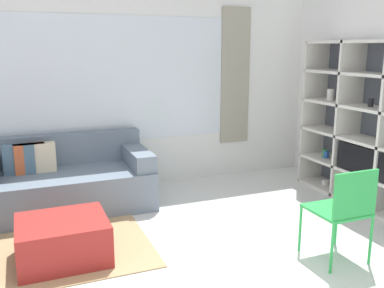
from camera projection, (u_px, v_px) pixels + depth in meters
The scene contains 7 objects.
wall_back at pixel (114, 87), 5.51m from camera, with size 6.86×0.11×2.70m.
wall_right at pixel (377, 90), 5.15m from camera, with size 0.07×4.26×2.70m, color white.
area_rug at pixel (16, 251), 3.97m from camera, with size 2.42×1.62×0.01m, color tan.
shelving_unit at pixel (371, 126), 5.02m from camera, with size 0.41×2.07×1.94m.
couch_main at pixel (66, 182), 5.00m from camera, with size 1.90×0.98×0.82m.
ottoman at pixel (63, 240), 3.77m from camera, with size 0.77×0.67×0.38m.
folding_chair at pixel (344, 207), 3.67m from camera, with size 0.44×0.46×0.86m.
Camera 1 is at (-1.15, -2.42, 1.85)m, focal length 40.00 mm.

